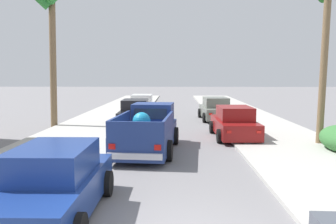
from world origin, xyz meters
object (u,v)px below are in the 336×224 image
(car_right_near, at_px, (215,109))
(car_left_near, at_px, (53,184))
(pickup_truck, at_px, (148,131))
(car_left_mid, at_px, (234,123))
(car_right_far, at_px, (135,113))
(palm_tree_left_fore, at_px, (49,11))
(car_right_mid, at_px, (142,105))

(car_right_near, bearing_deg, car_left_near, -108.69)
(car_left_near, bearing_deg, pickup_truck, 76.61)
(car_left_mid, bearing_deg, car_right_near, 91.22)
(pickup_truck, relative_size, car_left_mid, 1.24)
(pickup_truck, bearing_deg, car_right_far, 100.97)
(car_left_mid, xyz_separation_m, palm_tree_left_fore, (-10.11, 3.42, 5.97))
(car_right_near, height_order, car_right_mid, same)
(pickup_truck, height_order, car_right_mid, pickup_truck)
(car_right_far, distance_m, palm_tree_left_fore, 7.69)
(car_left_near, relative_size, car_right_far, 0.99)
(pickup_truck, distance_m, palm_tree_left_fore, 10.56)
(car_left_mid, bearing_deg, car_left_near, -120.63)
(car_left_near, height_order, car_left_mid, same)
(pickup_truck, height_order, car_right_near, pickup_truck)
(car_right_far, xyz_separation_m, palm_tree_left_fore, (-4.76, -0.93, 5.97))
(car_right_far, height_order, palm_tree_left_fore, palm_tree_left_fore)
(car_left_mid, bearing_deg, palm_tree_left_fore, 161.32)
(pickup_truck, bearing_deg, car_right_mid, 96.79)
(car_left_near, xyz_separation_m, car_left_mid, (5.49, 9.27, 0.00))
(car_left_mid, bearing_deg, car_right_far, 140.86)
(pickup_truck, distance_m, car_right_far, 7.31)
(car_right_mid, relative_size, palm_tree_left_fore, 0.52)
(car_right_near, bearing_deg, car_left_mid, -88.78)
(car_left_mid, distance_m, palm_tree_left_fore, 12.23)
(car_right_far, relative_size, palm_tree_left_fore, 0.52)
(car_left_near, bearing_deg, car_left_mid, 59.37)
(pickup_truck, distance_m, car_right_near, 10.11)
(car_left_near, distance_m, car_right_near, 16.69)
(pickup_truck, xyz_separation_m, car_right_far, (-1.39, 7.18, -0.07))
(car_left_near, bearing_deg, car_right_near, 71.31)
(pickup_truck, bearing_deg, car_left_mid, 35.53)
(car_right_near, relative_size, car_left_mid, 1.01)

